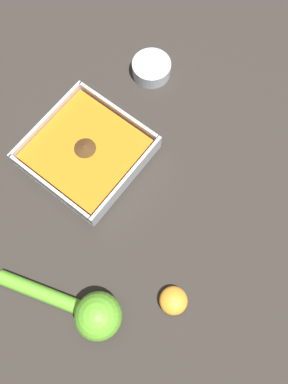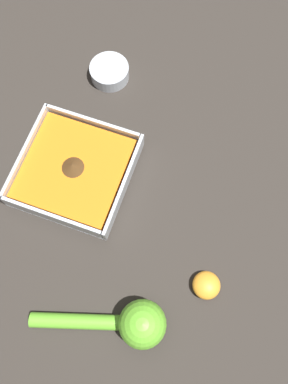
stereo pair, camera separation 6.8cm
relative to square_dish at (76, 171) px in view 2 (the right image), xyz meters
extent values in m
plane|color=#332D28|center=(0.03, 0.00, -0.02)|extent=(4.00, 4.00, 0.00)
cube|color=silver|center=(0.00, 0.00, -0.02)|extent=(0.20, 0.20, 0.01)
cube|color=silver|center=(0.00, 0.10, 0.01)|extent=(0.20, 0.01, 0.04)
cube|color=silver|center=(0.00, -0.10, 0.01)|extent=(0.20, 0.01, 0.04)
cube|color=silver|center=(0.10, 0.00, 0.01)|extent=(0.01, 0.19, 0.04)
cube|color=silver|center=(-0.10, 0.00, 0.01)|extent=(0.01, 0.19, 0.04)
cube|color=orange|center=(0.00, 0.00, 0.00)|extent=(0.18, 0.18, 0.03)
cone|color=#4C3319|center=(0.00, 0.00, 0.02)|extent=(0.04, 0.04, 0.01)
cylinder|color=silver|center=(0.23, 0.02, 0.00)|extent=(0.08, 0.08, 0.03)
cylinder|color=#4C3319|center=(0.23, 0.02, -0.01)|extent=(0.07, 0.07, 0.02)
sphere|color=#6BC633|center=(-0.21, -0.21, 0.02)|extent=(0.08, 0.08, 0.08)
cylinder|color=#6BC633|center=(-0.25, -0.10, -0.01)|extent=(0.07, 0.15, 0.02)
ellipsoid|color=orange|center=(-0.12, -0.29, -0.01)|extent=(0.05, 0.05, 0.03)
camera|label=1|loc=(-0.17, -0.27, 0.65)|focal=35.00mm
camera|label=2|loc=(-0.20, -0.21, 0.65)|focal=35.00mm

